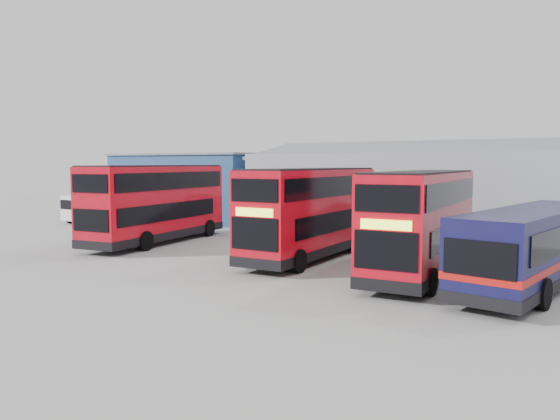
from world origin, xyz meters
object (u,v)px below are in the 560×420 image
object	(u,v)px
panel_van	(96,207)
single_decker_blue	(533,249)
double_decker_left	(157,204)
double_decker_centre	(312,214)
office_block	(200,186)
double_decker_right	(422,224)
maintenance_shed	(499,192)

from	to	relation	value
panel_van	single_decker_blue	bearing A→B (deg)	-7.67
double_decker_left	double_decker_centre	xyz separation A→B (m)	(9.57, -0.06, -0.06)
office_block	single_decker_blue	world-z (taller)	office_block
double_decker_right	single_decker_blue	distance (m)	4.06
maintenance_shed	single_decker_blue	size ratio (longest dim) A/B	2.89
maintenance_shed	double_decker_centre	bearing A→B (deg)	-113.39
single_decker_blue	double_decker_centre	bearing A→B (deg)	1.24
double_decker_left	panel_van	xyz separation A→B (m)	(-11.24, 5.56, -0.97)
office_block	double_decker_right	size ratio (longest dim) A/B	1.27
double_decker_right	panel_van	world-z (taller)	double_decker_right
double_decker_left	single_decker_blue	world-z (taller)	double_decker_left
office_block	panel_van	xyz separation A→B (m)	(-4.81, -6.26, -1.42)
panel_van	double_decker_centre	bearing A→B (deg)	-9.58
single_decker_blue	double_decker_left	bearing A→B (deg)	5.52
maintenance_shed	single_decker_blue	xyz separation A→B (m)	(3.46, -15.37, -1.22)
double_decker_centre	panel_van	bearing A→B (deg)	164.64
double_decker_right	maintenance_shed	bearing A→B (deg)	85.58
double_decker_centre	panel_van	size ratio (longest dim) A/B	2.01
maintenance_shed	panel_van	bearing A→B (deg)	-162.86
double_decker_right	panel_van	distance (m)	27.17
maintenance_shed	panel_van	xyz separation A→B (m)	(-26.81, -8.27, -1.45)
maintenance_shed	double_decker_left	world-z (taller)	maintenance_shed
office_block	panel_van	world-z (taller)	office_block
office_block	double_decker_centre	xyz separation A→B (m)	(15.99, -11.88, -0.51)
office_block	panel_van	bearing A→B (deg)	-127.55
double_decker_right	single_decker_blue	bearing A→B (deg)	-5.85
office_block	double_decker_left	distance (m)	13.46
single_decker_blue	panel_van	world-z (taller)	single_decker_blue
double_decker_left	double_decker_centre	world-z (taller)	double_decker_left
office_block	panel_van	distance (m)	8.03
office_block	double_decker_left	bearing A→B (deg)	-61.47
double_decker_left	panel_van	bearing A→B (deg)	-32.47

